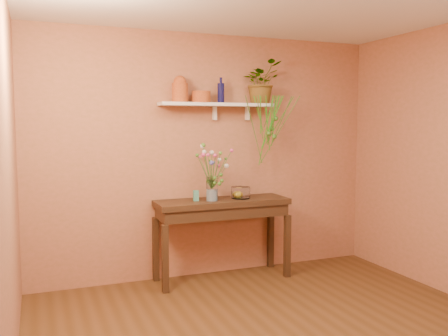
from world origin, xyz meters
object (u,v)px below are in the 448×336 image
Objects in this scene: terracotta_jug at (180,90)px; glass_vase at (212,190)px; sideboard at (222,211)px; bouquet at (213,163)px; glass_bowl at (241,193)px; blue_bottle at (221,93)px; spider_plant at (261,82)px.

terracotta_jug is 1.07× the size of glass_vase.
glass_vase reaches higher than sideboard.
bouquet reaches higher than glass_bowl.
sideboard is 1.39m from terracotta_jug.
blue_bottle reaches higher than sideboard.
spider_plant is 1.37m from glass_vase.
terracotta_jug is at bearing 150.61° from bouquet.
bouquet is (-0.66, -0.21, -0.88)m from spider_plant.
sideboard is 2.85× the size of bouquet.
sideboard is 0.29m from glass_bowl.
bouquet is (-0.13, -0.06, 0.54)m from sideboard.
blue_bottle is at bearing 75.17° from sideboard.
blue_bottle is at bearing 2.05° from terracotta_jug.
terracotta_jug is 1.33× the size of glass_bowl.
blue_bottle reaches higher than bouquet.
terracotta_jug is 0.47m from blue_bottle.
bouquet is at bearing -162.63° from spider_plant.
glass_bowl is (0.18, -0.13, -1.11)m from blue_bottle.
bouquet is at bearing -170.40° from glass_bowl.
sideboard is 5.26× the size of blue_bottle.
bouquet is at bearing -131.69° from blue_bottle.
glass_bowl is at bearing -0.68° from sideboard.
glass_vase is 0.51× the size of bouquet.
terracotta_jug is (-0.44, 0.11, 1.31)m from sideboard.
glass_bowl is at bearing -154.59° from spider_plant.
spider_plant is at bearing 2.15° from terracotta_jug.
sideboard is 5.23× the size of terracotta_jug.
sideboard is 1.52m from spider_plant.
sideboard is at bearing -164.63° from spider_plant.
bouquet is 0.50m from glass_bowl.
glass_vase is (-0.66, -0.19, -1.18)m from spider_plant.
bouquet is (0.00, -0.02, 0.30)m from glass_vase.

